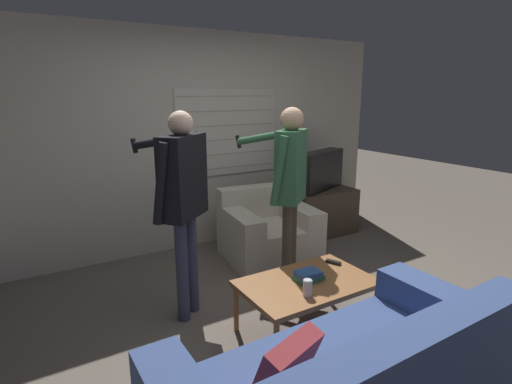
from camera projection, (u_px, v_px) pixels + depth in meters
The scene contains 11 objects.
ground_plane at pixel (299, 315), 3.40m from camera, with size 16.00×16.00×0.00m, color #665B51.
wall_back at pixel (201, 141), 4.79m from camera, with size 5.20×0.08×2.55m.
armchair_beige at pixel (267, 231), 4.55m from camera, with size 1.05×0.97×0.78m.
coffee_table at pixel (307, 286), 3.10m from camera, with size 1.03×0.65×0.43m.
tv_stand at pixel (319, 211), 5.35m from camera, with size 0.91×0.58×0.60m.
tv at pixel (320, 171), 5.22m from camera, with size 0.88×0.50×0.51m.
person_left_standing at pixel (182, 190), 3.16m from camera, with size 0.54×0.88×1.72m.
person_right_standing at pixel (289, 177), 3.64m from camera, with size 0.49×0.84×1.72m.
book_stack at pixel (308, 276), 3.10m from camera, with size 0.23×0.18×0.08m.
soda_can at pixel (308, 288), 2.86m from camera, with size 0.07×0.07×0.13m.
spare_remote at pixel (333, 262), 3.41m from camera, with size 0.09×0.13×0.02m.
Camera 1 is at (-1.89, -2.42, 1.85)m, focal length 28.00 mm.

